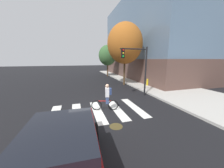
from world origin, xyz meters
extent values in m
plane|color=black|center=(0.00, 0.00, 0.00)|extent=(120.00, 120.00, 0.00)
cube|color=#B2AFA8|center=(8.75, 0.00, 0.07)|extent=(6.50, 50.00, 0.15)
cube|color=silver|center=(-2.13, 0.00, 0.01)|extent=(0.55, 3.42, 0.01)
cube|color=silver|center=(-0.88, 0.00, 0.01)|extent=(0.55, 3.42, 0.01)
cube|color=silver|center=(0.37, 0.00, 0.01)|extent=(0.55, 3.42, 0.01)
cube|color=silver|center=(1.62, 0.00, 0.01)|extent=(0.55, 3.42, 0.01)
cube|color=silver|center=(2.86, 0.00, 0.01)|extent=(0.55, 3.42, 0.01)
cylinder|color=#473D1E|center=(0.90, -1.97, 0.00)|extent=(0.64, 0.64, 0.01)
cube|color=maroon|center=(-1.28, -4.06, 0.69)|extent=(2.09, 4.69, 0.70)
cube|color=black|center=(-1.28, -4.21, 1.31)|extent=(1.76, 2.28, 0.55)
cylinder|color=black|center=(-2.16, -2.54, 0.34)|extent=(0.28, 0.69, 0.68)
cylinder|color=black|center=(-0.24, -2.64, 0.34)|extent=(0.28, 0.69, 0.68)
torus|color=black|center=(1.36, -0.06, 0.33)|extent=(0.65, 0.23, 0.66)
torus|color=black|center=(0.34, 0.20, 0.33)|extent=(0.65, 0.23, 0.66)
cylinder|color=red|center=(0.85, 0.07, 0.61)|extent=(0.88, 0.27, 0.05)
cylinder|color=red|center=(1.00, 0.03, 0.68)|extent=(0.04, 0.04, 0.45)
cube|color=#384772|center=(1.00, 0.03, 0.73)|extent=(0.26, 0.32, 0.56)
cube|color=silver|center=(1.00, 0.03, 1.18)|extent=(0.32, 0.41, 0.56)
sphere|color=tan|center=(1.00, 0.03, 1.58)|extent=(0.22, 0.22, 0.22)
cube|color=navy|center=(1.18, -0.02, 1.23)|extent=(0.23, 0.31, 0.40)
cylinder|color=black|center=(5.06, 2.30, 2.10)|extent=(0.14, 0.14, 4.20)
cylinder|color=black|center=(3.86, 2.30, 4.00)|extent=(2.40, 0.10, 0.10)
cube|color=black|center=(2.90, 2.30, 3.65)|extent=(0.24, 0.20, 0.76)
sphere|color=red|center=(2.90, 2.19, 3.89)|extent=(0.14, 0.14, 0.14)
sphere|color=gold|center=(2.90, 2.19, 3.65)|extent=(0.14, 0.14, 0.14)
sphere|color=green|center=(2.90, 2.19, 3.41)|extent=(0.14, 0.14, 0.14)
cylinder|color=gold|center=(7.28, 5.31, 0.47)|extent=(0.22, 0.22, 0.65)
sphere|color=gold|center=(7.28, 5.31, 0.84)|extent=(0.18, 0.18, 0.18)
cylinder|color=gold|center=(7.44, 5.31, 0.51)|extent=(0.12, 0.09, 0.09)
cylinder|color=#4C3823|center=(5.06, 7.07, 1.68)|extent=(0.24, 0.24, 3.35)
ellipsoid|color=#A5591E|center=(5.06, 7.07, 5.02)|extent=(4.17, 4.17, 4.80)
cylinder|color=#4C3823|center=(5.10, 15.32, 1.30)|extent=(0.24, 0.24, 2.60)
ellipsoid|color=#386033|center=(5.10, 15.32, 3.89)|extent=(3.23, 3.23, 3.72)
cube|color=brown|center=(16.46, 13.37, 1.60)|extent=(18.29, 22.02, 3.20)
cube|color=slate|center=(16.46, 13.37, 8.19)|extent=(17.92, 21.58, 9.99)
camera|label=1|loc=(-0.85, -7.07, 3.17)|focal=19.68mm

